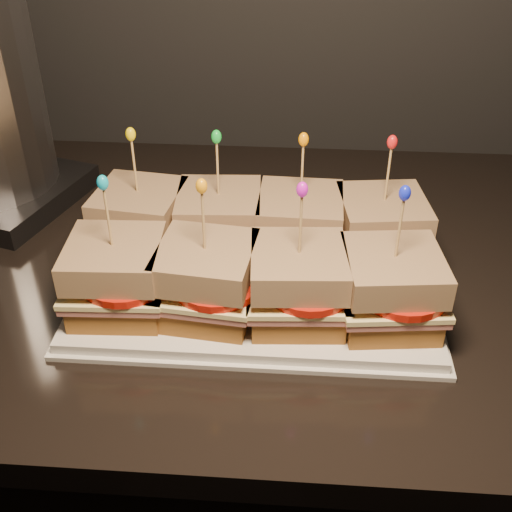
{
  "coord_description": "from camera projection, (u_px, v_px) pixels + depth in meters",
  "views": [
    {
      "loc": [
        -0.49,
        0.95,
        1.38
      ],
      "look_at": [
        -0.53,
        1.57,
        0.96
      ],
      "focal_mm": 45.0,
      "sensor_mm": 36.0,
      "label": 1
    }
  ],
  "objects": [
    {
      "name": "sandwich_1_tomato",
      "position": [
        229.0,
        224.0,
        0.8
      ],
      "size": [
        0.1,
        0.1,
        0.01
      ],
      "primitive_type": "cylinder",
      "color": "red",
      "rests_on": "sandwich_1_cheese"
    },
    {
      "name": "sandwich_3_tomato",
      "position": [
        391.0,
        230.0,
        0.79
      ],
      "size": [
        0.1,
        0.1,
        0.01
      ],
      "primitive_type": "cylinder",
      "color": "red",
      "rests_on": "sandwich_3_cheese"
    },
    {
      "name": "sandwich_0_frill",
      "position": [
        131.0,
        134.0,
        0.75
      ],
      "size": [
        0.01,
        0.01,
        0.02
      ],
      "primitive_type": "ellipsoid",
      "color": "yellow",
      "rests_on": "sandwich_0_pick"
    },
    {
      "name": "sandwich_2_frill",
      "position": [
        304.0,
        139.0,
        0.73
      ],
      "size": [
        0.01,
        0.01,
        0.02
      ],
      "primitive_type": "ellipsoid",
      "color": "orange",
      "rests_on": "sandwich_2_pick"
    },
    {
      "name": "granite_slab",
      "position": [
        181.0,
        263.0,
        0.87
      ],
      "size": [
        2.38,
        0.7,
        0.04
      ],
      "primitive_type": "cube",
      "color": "black",
      "rests_on": "cabinet"
    },
    {
      "name": "sandwich_7_tomato",
      "position": [
        403.0,
        290.0,
        0.69
      ],
      "size": [
        0.1,
        0.1,
        0.01
      ],
      "primitive_type": "cylinder",
      "color": "red",
      "rests_on": "sandwich_7_cheese"
    },
    {
      "name": "sandwich_5_tomato",
      "position": [
        217.0,
        282.0,
        0.7
      ],
      "size": [
        0.1,
        0.1,
        0.01
      ],
      "primitive_type": "cylinder",
      "color": "red",
      "rests_on": "sandwich_5_cheese"
    },
    {
      "name": "sandwich_2_bread_top",
      "position": [
        300.0,
        209.0,
        0.79
      ],
      "size": [
        0.11,
        0.11,
        0.03
      ],
      "primitive_type": "cube",
      "rotation": [
        0.0,
        0.0,
        -0.03
      ],
      "color": "#5F2D15",
      "rests_on": "sandwich_2_tomato"
    },
    {
      "name": "sandwich_5_cheese",
      "position": [
        207.0,
        283.0,
        0.71
      ],
      "size": [
        0.12,
        0.12,
        0.01
      ],
      "primitive_type": "cube",
      "rotation": [
        0.0,
        0.0,
        -0.11
      ],
      "color": "#FFEF9D",
      "rests_on": "sandwich_5_ham"
    },
    {
      "name": "sandwich_2_bread_bot",
      "position": [
        299.0,
        246.0,
        0.82
      ],
      "size": [
        0.1,
        0.1,
        0.03
      ],
      "primitive_type": "cube",
      "rotation": [
        0.0,
        0.0,
        -0.03
      ],
      "color": "brown",
      "rests_on": "platter"
    },
    {
      "name": "sandwich_6_tomato",
      "position": [
        309.0,
        286.0,
        0.69
      ],
      "size": [
        0.1,
        0.1,
        0.01
      ],
      "primitive_type": "cylinder",
      "color": "red",
      "rests_on": "sandwich_6_cheese"
    },
    {
      "name": "sandwich_4_ham",
      "position": [
        118.0,
        285.0,
        0.72
      ],
      "size": [
        0.11,
        0.11,
        0.01
      ],
      "primitive_type": "cube",
      "rotation": [
        0.0,
        0.0,
        0.04
      ],
      "color": "#B56053",
      "rests_on": "sandwich_4_bread_bot"
    },
    {
      "name": "sandwich_7_bread_bot",
      "position": [
        388.0,
        309.0,
        0.71
      ],
      "size": [
        0.11,
        0.11,
        0.03
      ],
      "primitive_type": "cube",
      "rotation": [
        0.0,
        0.0,
        0.11
      ],
      "color": "brown",
      "rests_on": "platter"
    },
    {
      "name": "sandwich_5_frill",
      "position": [
        201.0,
        186.0,
        0.64
      ],
      "size": [
        0.01,
        0.01,
        0.02
      ],
      "primitive_type": "ellipsoid",
      "color": "orange",
      "rests_on": "sandwich_5_pick"
    },
    {
      "name": "sandwich_4_pick",
      "position": [
        108.0,
        221.0,
        0.67
      ],
      "size": [
        0.0,
        0.0,
        0.09
      ],
      "primitive_type": "cylinder",
      "color": "tan",
      "rests_on": "sandwich_4_bread_top"
    },
    {
      "name": "sandwich_2_pick",
      "position": [
        302.0,
        175.0,
        0.76
      ],
      "size": [
        0.0,
        0.0,
        0.09
      ],
      "primitive_type": "cylinder",
      "color": "tan",
      "rests_on": "sandwich_2_bread_top"
    },
    {
      "name": "sandwich_4_bread_top",
      "position": [
        114.0,
        258.0,
        0.7
      ],
      "size": [
        0.11,
        0.11,
        0.03
      ],
      "primitive_type": "cube",
      "rotation": [
        0.0,
        0.0,
        0.04
      ],
      "color": "#5F2D15",
      "rests_on": "sandwich_4_tomato"
    },
    {
      "name": "sandwich_1_pick",
      "position": [
        218.0,
        172.0,
        0.77
      ],
      "size": [
        0.0,
        0.0,
        0.09
      ],
      "primitive_type": "cylinder",
      "color": "tan",
      "rests_on": "sandwich_1_bread_top"
    },
    {
      "name": "sandwich_0_tomato",
      "position": [
        149.0,
        221.0,
        0.81
      ],
      "size": [
        0.1,
        0.1,
        0.01
      ],
      "primitive_type": "cylinder",
      "color": "red",
      "rests_on": "sandwich_0_cheese"
    },
    {
      "name": "sandwich_5_bread_bot",
      "position": [
        208.0,
        301.0,
        0.72
      ],
      "size": [
        0.11,
        0.11,
        0.03
      ],
      "primitive_type": "cube",
      "rotation": [
        0.0,
        0.0,
        -0.11
      ],
      "color": "brown",
      "rests_on": "platter"
    },
    {
      "name": "sandwich_5_ham",
      "position": [
        207.0,
        289.0,
        0.71
      ],
      "size": [
        0.12,
        0.12,
        0.01
      ],
      "primitive_type": "cube",
      "rotation": [
        0.0,
        0.0,
        -0.11
      ],
      "color": "#B56053",
      "rests_on": "sandwich_5_bread_bot"
    },
    {
      "name": "sandwich_0_pick",
      "position": [
        135.0,
        169.0,
        0.77
      ],
      "size": [
        0.0,
        0.0,
        0.09
      ],
      "primitive_type": "cylinder",
      "color": "tan",
      "rests_on": "sandwich_0_bread_top"
    },
    {
      "name": "sandwich_1_bread_bot",
      "position": [
        220.0,
        243.0,
        0.82
      ],
      "size": [
        0.11,
        0.11,
        0.03
      ],
      "primitive_type": "cube",
      "rotation": [
        0.0,
        0.0,
        0.06
      ],
      "color": "brown",
      "rests_on": "platter"
    },
    {
      "name": "sandwich_3_frill",
      "position": [
        392.0,
        142.0,
        0.73
      ],
      "size": [
        0.01,
        0.01,
        0.02
      ],
      "primitive_type": "ellipsoid",
      "color": "red",
      "rests_on": "sandwich_3_pick"
    },
    {
      "name": "sandwich_3_bread_bot",
      "position": [
        378.0,
        249.0,
        0.81
      ],
      "size": [
        0.11,
        0.11,
        0.03
      ],
      "primitive_type": "cube",
      "rotation": [
        0.0,
        0.0,
        0.12
      ],
      "color": "brown",
      "rests_on": "platter"
    },
    {
      "name": "sandwich_3_bread_top",
      "position": [
        383.0,
        212.0,
        0.78
      ],
      "size": [
        0.11,
        0.11,
        0.03
      ],
      "primitive_type": "cube",
      "rotation": [
        0.0,
        0.0,
        0.12
      ],
      "color": "#5F2D15",
      "rests_on": "sandwich_3_tomato"
    },
    {
      "name": "sandwich_0_ham",
      "position": [
        142.0,
        228.0,
        0.82
      ],
      "size": [
        0.12,
        0.12,
        0.01
      ],
      "primitive_type": "cube",
      "rotation": [
        0.0,
        0.0,
        -0.13
      ],
      "color": "#B56053",
      "rests_on": "sandwich_0_bread_bot"
    },
    {
      "name": "sandwich_2_cheese",
      "position": [
        300.0,
        229.0,
        0.8
      ],
      "size": [
        0.12,
        0.11,
        0.01
      ],
      "primitive_type": "cube",
      "rotation": [
        0.0,
        0.0,
        -0.03
      ],
      "color": "#FFEF9D",
      "rests_on": "sandwich_2_ham"
    },
    {
      "name": "sandwich_7_pick",
      "position": [
        399.0,
        232.0,
        0.65
      ],
      "size": [
        0.0,
        0.0,
        0.09
      ],
      "primitive_type": "cylinder",
      "color": "tan",
      "rests_on": "sandwich_7_bread_top"
    },
    {
      "name": "sandwich_7_cheese",
      "position": [
        390.0,
        292.0,
        0.7
      ],
      "size": [
        0.12,
        0.12,
        0.01
      ],
      "primitive_type": "cube",
      "rotation": [
        0.0,
        0.0,
        0.11
      ],
      "color": "#FFEF9D",
      "rests_on": "sandwich_7_ham"
    },
    {
      "name": "sandwich_3_pick",
      "position": [
        388.0,
        177.0,
        0.75
      ],
      "size": [
        0.0,
        0.0,
        0.09
      ],
      "primitive_type": "cylinder",
      "color": "tan",
      "rests_on": "sandwich_3_bread_top"
    },
    {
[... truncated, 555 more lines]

